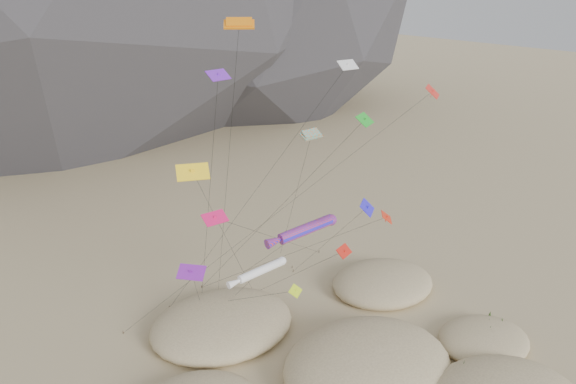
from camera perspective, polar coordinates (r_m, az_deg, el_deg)
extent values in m
ellipsoid|color=#CCB789|center=(51.42, 8.09, -17.06)|extent=(15.49, 13.17, 4.55)
ellipsoid|color=#CCB789|center=(57.92, 19.27, -14.03)|extent=(9.15, 7.78, 2.07)
ellipsoid|color=#CCB789|center=(56.97, -6.70, -13.17)|extent=(14.35, 12.20, 3.28)
ellipsoid|color=#CCB789|center=(64.45, 9.59, -9.08)|extent=(11.88, 10.10, 2.96)
ellipsoid|color=black|center=(50.70, 7.85, -17.57)|extent=(3.75, 3.21, 1.13)
ellipsoid|color=black|center=(54.84, 7.50, -14.37)|extent=(2.68, 2.30, 0.80)
ellipsoid|color=black|center=(59.68, 19.88, -12.84)|extent=(2.45, 2.10, 0.73)
ellipsoid|color=black|center=(57.26, -4.63, -12.58)|extent=(2.87, 2.45, 0.86)
ellipsoid|color=black|center=(56.73, -3.20, -13.01)|extent=(2.41, 2.06, 0.72)
ellipsoid|color=black|center=(63.33, 9.25, -9.60)|extent=(2.35, 2.01, 0.70)
ellipsoid|color=black|center=(61.30, 10.08, -10.86)|extent=(2.40, 2.05, 0.72)
cylinder|color=#3F2D1E|center=(61.45, -8.82, -11.19)|extent=(0.08, 0.08, 0.30)
cylinder|color=#3F2D1E|center=(64.61, -8.76, -9.48)|extent=(0.08, 0.08, 0.30)
cylinder|color=#3F2D1E|center=(62.94, -3.47, -10.13)|extent=(0.08, 0.08, 0.30)
cylinder|color=#3F2D1E|center=(67.10, 0.53, -7.99)|extent=(0.08, 0.08, 0.30)
cylinder|color=#3F2D1E|center=(67.94, 0.42, -7.61)|extent=(0.08, 0.08, 0.30)
cylinder|color=#3F2D1E|center=(61.55, -11.96, -11.36)|extent=(0.08, 0.08, 0.30)
cylinder|color=#3F2D1E|center=(71.69, 3.17, -6.05)|extent=(0.08, 0.08, 0.30)
cylinder|color=#3F2D1E|center=(58.75, -16.41, -13.51)|extent=(0.08, 0.08, 0.30)
cylinder|color=red|center=(51.91, 1.88, -3.78)|extent=(5.84, 1.15, 1.65)
sphere|color=red|center=(53.41, 4.39, -2.84)|extent=(1.11, 1.11, 1.11)
cone|color=red|center=(50.42, -1.06, -4.91)|extent=(2.40, 0.99, 1.18)
cylinder|color=black|center=(58.96, -2.06, -6.50)|extent=(0.35, 12.89, 10.87)
cylinder|color=white|center=(48.60, -2.72, -7.95)|extent=(4.56, 0.98, 1.03)
sphere|color=white|center=(49.69, -0.60, -7.01)|extent=(0.75, 0.75, 0.75)
cone|color=white|center=(47.51, -5.16, -9.04)|extent=(1.87, 0.75, 0.77)
cylinder|color=black|center=(55.14, -4.59, -9.68)|extent=(2.13, 10.28, 9.08)
cube|color=orange|center=(47.30, -4.99, 16.61)|extent=(2.63, 2.14, 0.74)
cube|color=orange|center=(47.29, -5.00, 16.84)|extent=(2.20, 1.76, 0.72)
cylinder|color=black|center=(53.95, -6.22, 1.26)|extent=(0.98, 8.07, 29.04)
cube|color=#FF5D1A|center=(51.79, 2.38, 5.80)|extent=(2.38, 1.25, 0.63)
cube|color=#FF5D1A|center=(51.74, 2.38, 6.02)|extent=(2.02, 1.00, 0.63)
cylinder|color=black|center=(61.31, 0.56, -1.17)|extent=(5.38, 13.13, 19.07)
cube|color=#D71457|center=(43.72, -7.43, -2.62)|extent=(2.02, 1.16, 0.71)
cube|color=#D71457|center=(43.78, -7.42, -2.80)|extent=(0.25, 0.21, 0.68)
cylinder|color=black|center=(57.47, -0.85, -4.82)|extent=(21.67, 14.38, 15.13)
cube|color=#6920BD|center=(43.83, -7.10, 11.71)|extent=(2.01, 1.33, 0.72)
cube|color=#6920BD|center=(43.85, -7.09, 11.52)|extent=(0.26, 0.26, 0.63)
cylinder|color=black|center=(51.63, -8.10, -1.73)|extent=(1.68, 9.31, 25.57)
cube|color=yellow|center=(44.65, -9.65, 2.02)|extent=(2.84, 2.08, 1.03)
cube|color=yellow|center=(44.70, -9.64, 1.84)|extent=(0.40, 0.41, 0.86)
cylinder|color=black|center=(53.45, -6.05, -5.14)|extent=(10.09, 7.97, 18.23)
cube|color=red|center=(52.98, 9.97, -2.52)|extent=(1.86, 1.98, 0.71)
cube|color=red|center=(53.03, 9.96, -2.67)|extent=(0.31, 0.31, 0.62)
cylinder|color=black|center=(57.94, -0.27, -6.47)|extent=(11.40, 16.73, 11.72)
cube|color=green|center=(50.68, 7.81, 7.29)|extent=(2.44, 2.00, 0.89)
cube|color=green|center=(50.71, 7.80, 7.13)|extent=(0.37, 0.38, 0.74)
cylinder|color=black|center=(56.47, -1.46, -2.18)|extent=(10.01, 14.66, 20.73)
cube|color=purple|center=(44.17, -9.80, -8.04)|extent=(2.31, 2.33, 0.78)
cube|color=purple|center=(44.24, -9.78, -8.21)|extent=(0.34, 0.34, 0.74)
cylinder|color=black|center=(52.81, -9.23, -9.92)|extent=(6.19, 12.06, 11.30)
cube|color=silver|center=(53.73, 6.10, 12.72)|extent=(1.99, 1.02, 0.80)
cube|color=silver|center=(53.75, 6.10, 12.56)|extent=(0.24, 0.27, 0.66)
cylinder|color=black|center=(55.70, -3.57, -0.20)|extent=(16.00, 8.73, 24.97)
cube|color=#271BE5|center=(48.45, 8.04, -1.57)|extent=(2.27, 2.09, 0.94)
cube|color=#271BE5|center=(48.51, 8.03, -1.73)|extent=(0.40, 0.42, 0.70)
cylinder|color=black|center=(57.59, 3.69, -5.36)|extent=(3.23, 15.43, 14.13)
cube|color=red|center=(43.22, 5.72, -6.00)|extent=(1.61, 1.18, 0.66)
cube|color=red|center=(43.29, 5.71, -6.17)|extent=(0.25, 0.29, 0.48)
cylinder|color=black|center=(52.91, 0.29, -8.52)|extent=(2.30, 17.36, 12.97)
cube|color=red|center=(57.75, 14.47, 9.86)|extent=(2.78, 2.48, 1.08)
cube|color=red|center=(57.78, 14.46, 9.72)|extent=(0.46, 0.47, 0.84)
cylinder|color=black|center=(55.01, -1.00, -2.04)|extent=(29.86, 10.28, 22.11)
cube|color=#D4FB1A|center=(49.89, 0.76, -10.01)|extent=(1.72, 1.59, 0.53)
cube|color=#D4FB1A|center=(49.96, 0.76, -10.16)|extent=(0.23, 0.22, 0.53)
cylinder|color=black|center=(55.51, -4.52, -10.74)|extent=(3.23, 12.76, 6.84)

